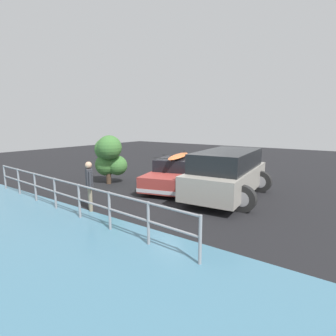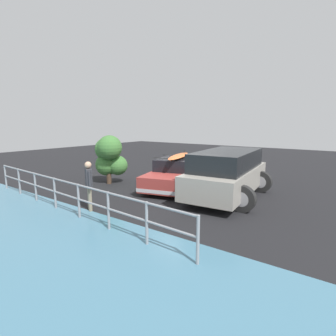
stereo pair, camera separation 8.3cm
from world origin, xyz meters
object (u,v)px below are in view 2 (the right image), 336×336
Objects in this scene: suv_car at (227,173)px; sedan_car at (176,173)px; bush_near_left at (109,156)px; person_bystander at (89,181)px.

sedan_car is at bearing -3.92° from suv_car.
sedan_car is 2.00× the size of bush_near_left.
bush_near_left reaches higher than sedan_car.
suv_car is 5.06m from person_bystander.
sedan_car is at bearing -97.14° from person_bystander.
sedan_car is 4.29m from person_bystander.
bush_near_left is at bearing -51.61° from person_bystander.
sedan_car is 3.24m from bush_near_left.
person_bystander is (2.99, 4.08, 0.03)m from suv_car.
sedan_car is 0.90× the size of suv_car.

